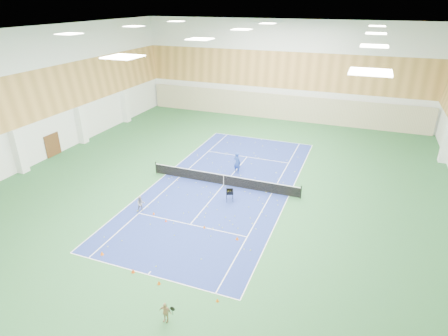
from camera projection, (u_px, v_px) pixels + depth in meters
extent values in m
plane|color=#296033|center=(224.00, 185.00, 31.16)|extent=(40.00, 40.00, 0.00)
cube|color=navy|center=(224.00, 185.00, 31.15)|extent=(10.97, 23.77, 0.01)
cube|color=#C6B793|center=(280.00, 107.00, 47.26)|extent=(35.40, 0.16, 3.20)
cube|color=#593319|center=(53.00, 145.00, 36.54)|extent=(0.08, 1.80, 2.20)
imported|color=#213F9A|center=(237.00, 163.00, 32.94)|extent=(0.82, 0.69, 1.93)
imported|color=gray|center=(141.00, 204.00, 27.12)|extent=(0.73, 0.72, 1.19)
imported|color=#A2855C|center=(165.00, 312.00, 17.85)|extent=(0.66, 0.29, 1.11)
cone|color=#E45B0C|center=(154.00, 213.00, 26.89)|extent=(0.18, 0.18, 0.20)
cone|color=#FB420D|center=(166.00, 220.00, 26.04)|extent=(0.18, 0.18, 0.20)
cone|color=orange|center=(204.00, 227.00, 25.30)|extent=(0.18, 0.18, 0.20)
cone|color=#F8600D|center=(237.00, 238.00, 24.07)|extent=(0.22, 0.22, 0.24)
cone|color=orange|center=(102.00, 253.00, 22.65)|extent=(0.23, 0.23, 0.25)
cone|color=#E1470B|center=(133.00, 271.00, 21.20)|extent=(0.22, 0.22, 0.24)
cone|color=#E3590B|center=(159.00, 282.00, 20.34)|extent=(0.21, 0.21, 0.23)
cone|color=orange|center=(217.00, 300.00, 19.19)|extent=(0.18, 0.18, 0.19)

